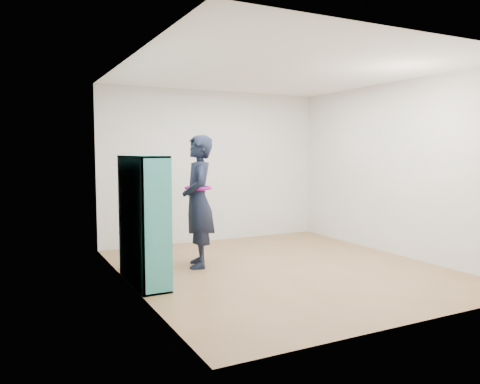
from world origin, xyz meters
name	(u,v)px	position (x,y,z in m)	size (l,w,h in m)	color
floor	(282,268)	(0.00, 0.00, 0.00)	(4.50, 4.50, 0.00)	brown
ceiling	(283,71)	(0.00, 0.00, 2.60)	(4.50, 4.50, 0.00)	white
wall_left	(132,175)	(-2.00, 0.00, 1.30)	(0.02, 4.50, 2.60)	beige
wall_right	(395,169)	(2.00, 0.00, 1.30)	(0.02, 4.50, 2.60)	beige
wall_back	(214,167)	(0.00, 2.25, 1.30)	(4.00, 0.02, 2.60)	beige
wall_front	(418,181)	(0.00, -2.25, 1.30)	(4.00, 0.02, 2.60)	beige
bookshelf	(141,221)	(-1.85, 0.18, 0.74)	(0.33, 1.14, 1.52)	teal
person	(198,201)	(-0.95, 0.62, 0.89)	(0.61, 0.75, 1.78)	black
smartphone	(188,192)	(-1.04, 0.75, 1.01)	(0.04, 0.12, 0.14)	silver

